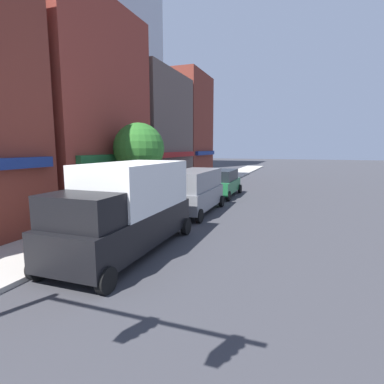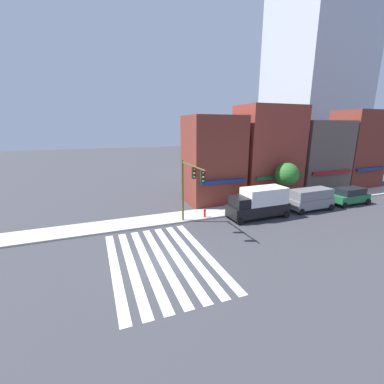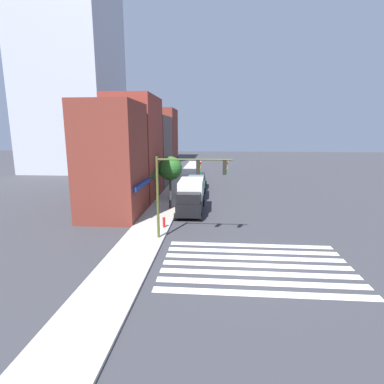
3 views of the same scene
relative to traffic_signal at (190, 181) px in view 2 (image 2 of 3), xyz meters
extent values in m
plane|color=#38383D|center=(-3.78, -4.47, -4.33)|extent=(200.00, 200.00, 0.00)
cube|color=#B2ADA3|center=(-3.78, 3.03, -4.25)|extent=(120.00, 3.00, 0.15)
cube|color=silver|center=(-6.89, -4.47, -4.33)|extent=(0.58, 10.80, 0.01)
cube|color=silver|center=(-5.85, -4.47, -4.33)|extent=(0.58, 10.80, 0.01)
cube|color=silver|center=(-4.82, -4.47, -4.33)|extent=(0.58, 10.80, 0.01)
cube|color=silver|center=(-3.78, -4.47, -4.33)|extent=(0.58, 10.80, 0.01)
cube|color=silver|center=(-2.75, -4.47, -4.33)|extent=(0.58, 10.80, 0.01)
cube|color=silver|center=(-1.72, -4.47, -4.33)|extent=(0.58, 10.80, 0.01)
cube|color=silver|center=(-0.68, -4.47, -4.33)|extent=(0.58, 10.80, 0.01)
cube|color=maroon|center=(5.62, 7.03, 0.71)|extent=(6.36, 5.00, 10.09)
cube|color=navy|center=(5.62, 4.38, -1.33)|extent=(5.40, 0.30, 0.40)
cube|color=maroon|center=(13.31, 7.03, 1.37)|extent=(7.91, 5.00, 11.39)
cube|color=#1E592D|center=(13.31, 4.38, -1.33)|extent=(6.72, 0.30, 0.40)
cube|color=brown|center=(21.77, 7.03, 0.49)|extent=(7.92, 5.00, 9.65)
cube|color=maroon|center=(21.77, 4.38, -1.33)|extent=(6.73, 0.30, 0.40)
cube|color=maroon|center=(29.21, 7.03, 1.25)|extent=(6.61, 5.00, 11.15)
cube|color=navy|center=(29.21, 4.38, -1.33)|extent=(5.62, 0.30, 0.40)
cube|color=#B2B7C1|center=(38.30, 25.39, 20.15)|extent=(17.00, 15.73, 48.95)
cylinder|color=#474C1E|center=(0.00, 1.93, -1.36)|extent=(0.18, 0.18, 5.93)
cylinder|color=#474C1E|center=(0.00, -0.62, 1.40)|extent=(0.12, 5.11, 0.12)
cube|color=black|center=(0.00, -0.88, 0.88)|extent=(0.32, 0.24, 0.95)
sphere|color=red|center=(0.00, -1.01, 1.17)|extent=(0.18, 0.18, 0.18)
sphere|color=#EAAD14|center=(0.00, -1.01, 0.87)|extent=(0.18, 0.18, 0.18)
sphere|color=green|center=(0.00, -1.01, 0.57)|extent=(0.18, 0.18, 0.18)
cube|color=black|center=(0.00, -2.67, 0.88)|extent=(0.32, 0.24, 0.95)
sphere|color=red|center=(0.00, -2.80, 1.17)|extent=(0.18, 0.18, 0.18)
sphere|color=#EAAD14|center=(0.00, -2.80, 0.87)|extent=(0.18, 0.18, 0.18)
sphere|color=green|center=(0.00, -2.80, 0.57)|extent=(0.18, 0.18, 0.18)
cube|color=black|center=(7.33, 0.23, -3.44)|extent=(6.22, 2.26, 1.10)
cube|color=silver|center=(7.95, 0.23, -2.09)|extent=(4.36, 2.24, 1.60)
cube|color=black|center=(5.35, 0.23, -2.44)|extent=(1.76, 2.11, 0.90)
cylinder|color=black|center=(4.64, 1.33, -3.99)|extent=(0.68, 0.22, 0.68)
cylinder|color=black|center=(4.64, -0.87, -3.99)|extent=(0.68, 0.22, 0.68)
cylinder|color=black|center=(10.02, 1.33, -3.99)|extent=(0.68, 0.22, 0.68)
cylinder|color=black|center=(10.02, -0.87, -3.99)|extent=(0.68, 0.22, 0.68)
cube|color=slate|center=(14.12, 0.23, -3.49)|extent=(5.03, 2.08, 1.00)
cube|color=slate|center=(14.12, 0.23, -2.49)|extent=(4.78, 1.91, 1.00)
cylinder|color=black|center=(12.02, 1.23, -3.99)|extent=(0.68, 0.22, 0.68)
cylinder|color=black|center=(12.02, -0.77, -3.99)|extent=(0.68, 0.22, 0.68)
cylinder|color=black|center=(16.21, 1.23, -3.99)|extent=(0.68, 0.22, 0.68)
cylinder|color=black|center=(16.21, -0.77, -3.99)|extent=(0.68, 0.22, 0.68)
cube|color=#1E6638|center=(20.15, 0.23, -3.56)|extent=(4.74, 2.00, 0.85)
cube|color=black|center=(20.15, 0.23, -2.76)|extent=(3.33, 1.82, 0.75)
cylinder|color=black|center=(18.21, 1.18, -3.99)|extent=(0.68, 0.22, 0.68)
cylinder|color=black|center=(18.21, -0.72, -3.99)|extent=(0.68, 0.22, 0.68)
cylinder|color=black|center=(22.09, 1.18, -3.99)|extent=(0.68, 0.22, 0.68)
cylinder|color=black|center=(22.09, -0.72, -3.99)|extent=(0.68, 0.22, 0.68)
cylinder|color=#23232D|center=(8.22, 2.32, -3.75)|extent=(0.26, 0.26, 0.85)
cylinder|color=slate|center=(8.22, 2.32, -2.98)|extent=(0.32, 0.32, 0.70)
sphere|color=tan|center=(8.22, 2.32, -2.52)|extent=(0.22, 0.22, 0.22)
cylinder|color=red|center=(2.29, 1.93, -3.85)|extent=(0.20, 0.20, 0.65)
sphere|color=red|center=(2.29, 1.93, -3.46)|extent=(0.24, 0.24, 0.24)
cylinder|color=brown|center=(13.10, 3.03, -2.97)|extent=(0.24, 0.24, 2.42)
sphere|color=#286623|center=(13.10, 3.03, -0.81)|extent=(2.72, 2.72, 2.72)
camera|label=1|loc=(-1.14, -5.24, -0.77)|focal=28.00mm
camera|label=2|loc=(-7.65, -20.03, 4.53)|focal=24.00mm
camera|label=3|loc=(-20.10, -2.04, 3.27)|focal=28.00mm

